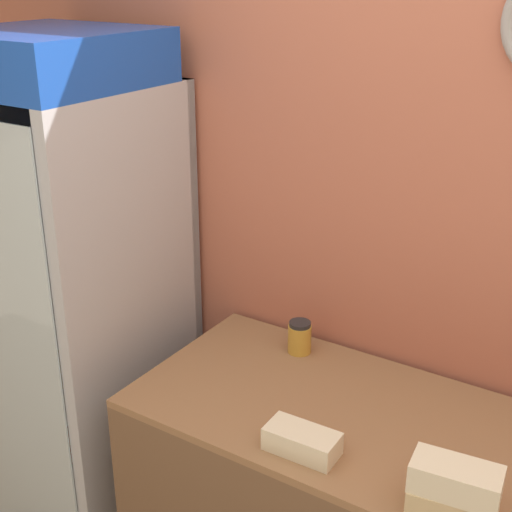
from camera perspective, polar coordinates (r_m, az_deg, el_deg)
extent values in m
cube|color=#B7664C|center=(2.27, 17.45, 1.60)|extent=(5.20, 0.06, 2.70)
cube|color=#8E6642|center=(2.16, 12.73, -14.17)|extent=(1.76, 0.70, 0.02)
cube|color=#B2B7BC|center=(3.01, -9.42, -2.30)|extent=(0.63, 0.04, 1.74)
cube|color=#B2B7BC|center=(3.01, -17.69, -3.14)|extent=(0.05, 0.69, 1.74)
cube|color=#B2B7BC|center=(2.62, -9.38, -6.27)|extent=(0.05, 0.69, 1.74)
cube|color=#B2B7BC|center=(3.28, -12.40, -17.87)|extent=(0.63, 0.69, 0.05)
cube|color=white|center=(3.00, -9.77, -2.48)|extent=(0.53, 0.02, 1.64)
cube|color=silver|center=(2.62, -19.36, -7.44)|extent=(0.53, 0.01, 1.64)
cube|color=blue|center=(2.51, -16.49, 14.98)|extent=(0.63, 0.62, 0.18)
cube|color=silver|center=(3.03, -13.29, -12.47)|extent=(0.51, 0.57, 0.01)
cube|color=silver|center=(2.87, -13.85, -7.35)|extent=(0.51, 0.57, 0.01)
cube|color=silver|center=(2.73, -14.45, -1.66)|extent=(0.51, 0.57, 0.01)
cube|color=silver|center=(2.62, -15.10, 4.57)|extent=(0.51, 0.57, 0.01)
cylinder|color=gold|center=(2.60, -15.93, -8.84)|extent=(0.06, 0.06, 0.15)
cylinder|color=gold|center=(2.55, -16.18, -6.82)|extent=(0.02, 0.02, 0.06)
cylinder|color=orange|center=(2.60, -19.66, -1.29)|extent=(0.06, 0.06, 0.17)
cylinder|color=#5B2D19|center=(2.55, -18.27, -1.75)|extent=(0.08, 0.08, 0.16)
cylinder|color=#5B2D19|center=(2.51, -18.58, 0.62)|extent=(0.03, 0.03, 0.07)
cylinder|color=#B2231E|center=(2.79, -15.03, -14.47)|extent=(0.08, 0.08, 0.12)
cylinder|color=#B2231E|center=(2.73, -15.22, -12.99)|extent=(0.03, 0.03, 0.05)
cube|color=tan|center=(1.89, 15.44, -18.63)|extent=(0.23, 0.14, 0.08)
cube|color=beige|center=(1.85, 15.69, -16.82)|extent=(0.22, 0.13, 0.08)
cube|color=beige|center=(2.04, 3.70, -14.58)|extent=(0.21, 0.11, 0.07)
cylinder|color=gold|center=(2.49, 3.51, -6.62)|extent=(0.08, 0.08, 0.10)
cylinder|color=#262628|center=(2.46, 3.54, -5.45)|extent=(0.07, 0.07, 0.01)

